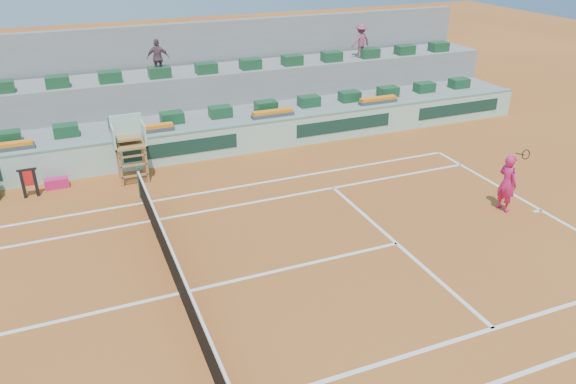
# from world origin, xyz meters

# --- Properties ---
(ground) EXTENTS (90.00, 90.00, 0.00)m
(ground) POSITION_xyz_m (0.00, 0.00, 0.00)
(ground) COLOR #A3521F
(ground) RESTS_ON ground
(seating_tier_lower) EXTENTS (36.00, 4.00, 1.20)m
(seating_tier_lower) POSITION_xyz_m (0.00, 10.70, 0.60)
(seating_tier_lower) COLOR gray
(seating_tier_lower) RESTS_ON ground
(seating_tier_upper) EXTENTS (36.00, 2.40, 2.60)m
(seating_tier_upper) POSITION_xyz_m (0.00, 12.30, 1.30)
(seating_tier_upper) COLOR gray
(seating_tier_upper) RESTS_ON ground
(stadium_back_wall) EXTENTS (36.00, 0.40, 4.40)m
(stadium_back_wall) POSITION_xyz_m (0.00, 13.90, 2.20)
(stadium_back_wall) COLOR gray
(stadium_back_wall) RESTS_ON ground
(player_bag) EXTENTS (0.80, 0.35, 0.35)m
(player_bag) POSITION_xyz_m (-2.60, 7.86, 0.18)
(player_bag) COLOR #DA1C68
(player_bag) RESTS_ON ground
(spectator_mid) EXTENTS (0.99, 0.59, 1.58)m
(spectator_mid) POSITION_xyz_m (2.01, 11.78, 3.39)
(spectator_mid) COLOR #6C4857
(spectator_mid) RESTS_ON seating_tier_upper
(spectator_right) EXTENTS (1.12, 0.80, 1.58)m
(spectator_right) POSITION_xyz_m (11.61, 11.90, 3.39)
(spectator_right) COLOR #904858
(spectator_right) RESTS_ON seating_tier_upper
(court_lines) EXTENTS (23.89, 11.09, 0.01)m
(court_lines) POSITION_xyz_m (0.00, 0.00, 0.01)
(court_lines) COLOR white
(court_lines) RESTS_ON ground
(tennis_net) EXTENTS (0.10, 11.97, 1.10)m
(tennis_net) POSITION_xyz_m (0.00, 0.00, 0.53)
(tennis_net) COLOR black
(tennis_net) RESTS_ON ground
(advertising_hoarding) EXTENTS (36.00, 0.34, 1.26)m
(advertising_hoarding) POSITION_xyz_m (0.02, 8.50, 0.63)
(advertising_hoarding) COLOR #ABD7C3
(advertising_hoarding) RESTS_ON ground
(umpire_chair) EXTENTS (1.10, 0.90, 2.40)m
(umpire_chair) POSITION_xyz_m (0.00, 7.50, 1.54)
(umpire_chair) COLOR olive
(umpire_chair) RESTS_ON ground
(seat_row_lower) EXTENTS (32.90, 0.60, 0.44)m
(seat_row_lower) POSITION_xyz_m (0.00, 9.80, 1.42)
(seat_row_lower) COLOR #184A28
(seat_row_lower) RESTS_ON seating_tier_lower
(seat_row_upper) EXTENTS (32.90, 0.60, 0.44)m
(seat_row_upper) POSITION_xyz_m (0.00, 11.70, 2.82)
(seat_row_upper) COLOR #184A28
(seat_row_upper) RESTS_ON seating_tier_upper
(flower_planters) EXTENTS (26.80, 0.36, 0.28)m
(flower_planters) POSITION_xyz_m (-1.50, 9.00, 1.33)
(flower_planters) COLOR #4A4A4A
(flower_planters) RESTS_ON seating_tier_lower
(towel_rack) EXTENTS (0.62, 0.10, 1.03)m
(towel_rack) POSITION_xyz_m (-3.43, 7.41, 0.60)
(towel_rack) COLOR black
(towel_rack) RESTS_ON ground
(tennis_player) EXTENTS (0.51, 0.93, 2.28)m
(tennis_player) POSITION_xyz_m (10.77, 0.54, 0.95)
(tennis_player) COLOR #DA1C68
(tennis_player) RESTS_ON ground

